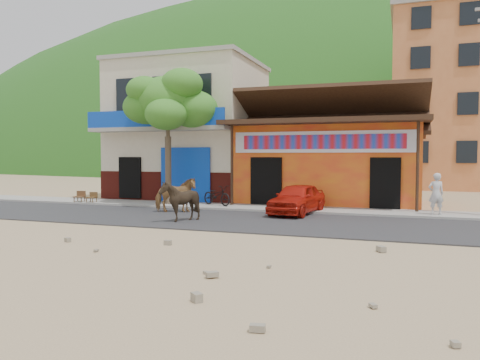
# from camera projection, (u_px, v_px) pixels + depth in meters

# --- Properties ---
(ground) EXTENTS (120.00, 120.00, 0.00)m
(ground) POSITION_uv_depth(u_px,v_px,m) (214.00, 232.00, 13.89)
(ground) COLOR #9E825B
(ground) RESTS_ON ground
(road) EXTENTS (60.00, 5.00, 0.04)m
(road) POSITION_uv_depth(u_px,v_px,m) (242.00, 220.00, 16.25)
(road) COLOR #28282B
(road) RESTS_ON ground
(sidewalk) EXTENTS (60.00, 2.00, 0.12)m
(sidewalk) POSITION_uv_depth(u_px,v_px,m) (269.00, 209.00, 19.55)
(sidewalk) COLOR gray
(sidewalk) RESTS_ON ground
(dance_club) EXTENTS (8.00, 6.00, 3.60)m
(dance_club) POSITION_uv_depth(u_px,v_px,m) (331.00, 165.00, 22.57)
(dance_club) COLOR orange
(dance_club) RESTS_ON ground
(cafe_building) EXTENTS (7.00, 6.00, 7.00)m
(cafe_building) POSITION_uv_depth(u_px,v_px,m) (190.00, 133.00, 24.95)
(cafe_building) COLOR beige
(cafe_building) RESTS_ON ground
(apartment_front) EXTENTS (9.00, 9.00, 12.00)m
(apartment_front) POSITION_uv_depth(u_px,v_px,m) (460.00, 103.00, 33.24)
(apartment_front) COLOR #CC723F
(apartment_front) RESTS_ON ground
(hillside) EXTENTS (100.00, 40.00, 24.00)m
(hillside) POSITION_uv_depth(u_px,v_px,m) (371.00, 98.00, 79.25)
(hillside) COLOR #194C14
(hillside) RESTS_ON ground
(tree) EXTENTS (3.00, 3.00, 6.00)m
(tree) POSITION_uv_depth(u_px,v_px,m) (168.00, 136.00, 20.71)
(tree) COLOR #2D721E
(tree) RESTS_ON sidewalk
(cow_tan) EXTENTS (1.79, 1.29, 1.38)m
(cow_tan) POSITION_uv_depth(u_px,v_px,m) (175.00, 195.00, 18.40)
(cow_tan) COLOR olive
(cow_tan) RESTS_ON road
(cow_dark) EXTENTS (1.53, 1.44, 1.38)m
(cow_dark) POSITION_uv_depth(u_px,v_px,m) (180.00, 201.00, 15.85)
(cow_dark) COLOR black
(cow_dark) RESTS_ON road
(red_car) EXTENTS (1.89, 3.62, 1.18)m
(red_car) POSITION_uv_depth(u_px,v_px,m) (297.00, 199.00, 17.91)
(red_car) COLOR red
(red_car) RESTS_ON road
(scooter) EXTENTS (1.75, 1.27, 0.87)m
(scooter) POSITION_uv_depth(u_px,v_px,m) (217.00, 195.00, 20.22)
(scooter) COLOR black
(scooter) RESTS_ON sidewalk
(pedestrian) EXTENTS (0.63, 0.50, 1.52)m
(pedestrian) POSITION_uv_depth(u_px,v_px,m) (436.00, 194.00, 17.07)
(pedestrian) COLOR silver
(pedestrian) RESTS_ON sidewalk
(cafe_chair_left) EXTENTS (0.51, 0.51, 0.93)m
(cafe_chair_left) POSITION_uv_depth(u_px,v_px,m) (79.00, 192.00, 21.82)
(cafe_chair_left) COLOR #53391B
(cafe_chair_left) RESTS_ON sidewalk
(cafe_chair_right) EXTENTS (0.43, 0.43, 0.87)m
(cafe_chair_right) POSITION_uv_depth(u_px,v_px,m) (91.00, 193.00, 21.60)
(cafe_chair_right) COLOR #4F2F1A
(cafe_chair_right) RESTS_ON sidewalk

